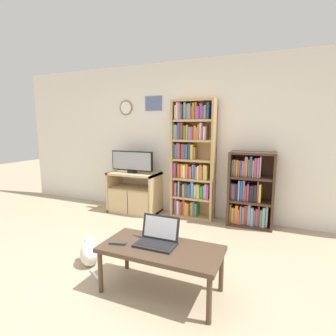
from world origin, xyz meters
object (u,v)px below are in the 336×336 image
(tv_stand, at_px, (134,192))
(television, at_px, (132,162))
(bookshelf_short, at_px, (249,192))
(cat, at_px, (90,252))
(bookshelf_tall, at_px, (192,159))
(remote_near_laptop, at_px, (118,243))
(coffee_table, at_px, (161,252))
(laptop, at_px, (158,237))

(tv_stand, height_order, television, television)
(tv_stand, distance_m, bookshelf_short, 1.97)
(television, distance_m, cat, 2.01)
(bookshelf_tall, height_order, remote_near_laptop, bookshelf_tall)
(bookshelf_short, distance_m, coffee_table, 2.12)
(tv_stand, distance_m, television, 0.55)
(coffee_table, bearing_deg, remote_near_laptop, -165.09)
(television, height_order, bookshelf_tall, bookshelf_tall)
(tv_stand, distance_m, laptop, 2.30)
(television, bearing_deg, bookshelf_short, 3.69)
(coffee_table, height_order, cat, coffee_table)
(bookshelf_tall, height_order, laptop, bookshelf_tall)
(laptop, bearing_deg, tv_stand, 125.40)
(bookshelf_tall, height_order, bookshelf_short, bookshelf_tall)
(tv_stand, xyz_separation_m, cat, (0.48, -1.78, -0.22))
(coffee_table, bearing_deg, tv_stand, 126.34)
(tv_stand, bearing_deg, cat, -74.99)
(bookshelf_tall, bearing_deg, tv_stand, -171.11)
(coffee_table, height_order, laptop, laptop)
(remote_near_laptop, height_order, cat, remote_near_laptop)
(bookshelf_short, xyz_separation_m, remote_near_laptop, (-0.95, -2.15, -0.08))
(bookshelf_short, xyz_separation_m, laptop, (-0.61, -1.99, -0.03))
(tv_stand, relative_size, laptop, 2.36)
(laptop, bearing_deg, coffee_table, -43.50)
(tv_stand, xyz_separation_m, bookshelf_tall, (1.02, 0.16, 0.62))
(tv_stand, bearing_deg, television, 171.65)
(cat, bearing_deg, bookshelf_tall, 39.04)
(tv_stand, height_order, bookshelf_short, bookshelf_short)
(television, distance_m, remote_near_laptop, 2.32)
(bookshelf_tall, xyz_separation_m, laptop, (0.33, -2.02, -0.48))
(tv_stand, height_order, coffee_table, tv_stand)
(remote_near_laptop, distance_m, cat, 0.66)
(bookshelf_tall, bearing_deg, remote_near_laptop, -90.10)
(laptop, bearing_deg, cat, 174.54)
(bookshelf_short, height_order, remote_near_laptop, bookshelf_short)
(coffee_table, xyz_separation_m, laptop, (-0.06, 0.06, 0.11))
(television, distance_m, laptop, 2.35)
(coffee_table, xyz_separation_m, cat, (-0.93, 0.13, -0.25))
(bookshelf_tall, xyz_separation_m, bookshelf_short, (0.94, -0.03, -0.45))
(bookshelf_short, distance_m, laptop, 2.08)
(television, relative_size, laptop, 2.13)
(tv_stand, relative_size, television, 1.11)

